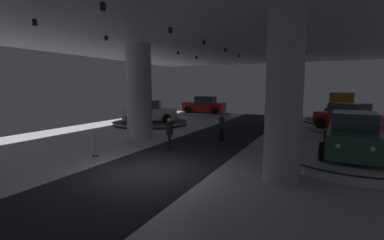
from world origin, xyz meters
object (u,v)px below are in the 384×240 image
(display_car_deep_left, at_px, (204,105))
(visitor_walking_near, at_px, (169,132))
(display_platform_deep_right, at_px, (340,122))
(pickup_truck_deep_right, at_px, (341,109))
(display_platform_far_left, at_px, (151,123))
(display_car_far_left, at_px, (150,112))
(display_platform_far_right, at_px, (350,133))
(display_car_mid_right, at_px, (353,136))
(display_platform_deep_left, at_px, (204,114))
(display_platform_mid_right, at_px, (351,159))
(display_car_far_right, at_px, (350,118))
(column_right, at_px, (284,97))
(column_left, at_px, (139,92))
(visitor_walking_far, at_px, (222,125))

(display_car_deep_left, distance_m, visitor_walking_near, 15.30)
(display_car_deep_left, xyz_separation_m, display_platform_deep_right, (12.44, 0.15, -0.99))
(display_car_deep_left, relative_size, pickup_truck_deep_right, 0.81)
(display_platform_far_left, height_order, display_car_far_left, display_car_far_left)
(display_platform_far_right, height_order, visitor_walking_near, visitor_walking_near)
(display_car_mid_right, height_order, visitor_walking_near, display_car_mid_right)
(display_platform_deep_left, distance_m, display_car_mid_right, 18.29)
(display_platform_deep_right, xyz_separation_m, display_platform_far_left, (-14.01, -7.58, 0.01))
(pickup_truck_deep_right, xyz_separation_m, display_car_far_left, (-14.05, -7.92, -0.16))
(display_platform_mid_right, bearing_deg, visitor_walking_near, -171.85)
(display_platform_deep_right, height_order, display_car_far_right, display_car_far_right)
(display_car_far_left, bearing_deg, column_right, -38.78)
(display_platform_mid_right, xyz_separation_m, visitor_walking_near, (-7.80, -1.12, 0.70))
(column_left, xyz_separation_m, display_platform_deep_left, (-1.44, 12.86, -2.55))
(column_right, bearing_deg, visitor_walking_near, 158.58)
(display_platform_deep_right, distance_m, display_platform_far_right, 6.34)
(visitor_walking_far, bearing_deg, display_platform_deep_right, 61.13)
(column_left, bearing_deg, display_car_far_right, 30.68)
(display_platform_mid_right, bearing_deg, display_car_far_left, 156.43)
(column_left, relative_size, display_platform_far_right, 1.14)
(display_car_far_left, bearing_deg, display_platform_far_right, 5.05)
(display_car_far_right, distance_m, visitor_walking_near, 11.79)
(display_platform_deep_left, height_order, visitor_walking_near, visitor_walking_near)
(display_platform_deep_right, height_order, display_platform_far_left, display_platform_far_left)
(display_car_mid_right, bearing_deg, display_platform_far_left, 156.45)
(display_platform_far_right, relative_size, display_car_far_left, 1.06)
(pickup_truck_deep_right, bearing_deg, display_platform_far_left, -150.58)
(display_platform_mid_right, height_order, visitor_walking_near, visitor_walking_near)
(display_car_far_left, bearing_deg, visitor_walking_near, -49.65)
(display_platform_deep_left, xyz_separation_m, display_platform_mid_right, (12.32, -13.51, 0.01))
(display_platform_deep_left, xyz_separation_m, display_platform_far_left, (-1.55, -7.43, -0.06))
(display_platform_deep_right, relative_size, visitor_walking_far, 3.57)
(display_platform_mid_right, height_order, visitor_walking_far, visitor_walking_far)
(display_car_deep_left, xyz_separation_m, display_car_far_left, (-1.60, -7.45, -0.12))
(column_right, relative_size, display_car_mid_right, 1.28)
(display_platform_far_right, bearing_deg, display_platform_deep_left, 154.13)
(display_car_far_right, distance_m, display_car_far_left, 14.36)
(visitor_walking_far, bearing_deg, display_platform_far_right, 38.28)
(display_platform_deep_right, distance_m, display_platform_far_left, 15.94)
(display_car_far_right, xyz_separation_m, visitor_walking_far, (-6.65, -5.28, -0.18))
(display_platform_deep_right, relative_size, display_platform_far_right, 1.17)
(display_platform_deep_right, relative_size, visitor_walking_near, 3.57)
(display_car_deep_left, distance_m, visitor_walking_far, 12.95)
(display_platform_deep_right, relative_size, display_car_far_left, 1.24)
(column_right, xyz_separation_m, display_car_far_right, (2.66, 10.64, -1.66))
(display_platform_far_right, xyz_separation_m, display_car_far_left, (-14.32, -1.27, 0.82))
(column_left, height_order, display_platform_far_right, column_left)
(display_car_mid_right, xyz_separation_m, display_platform_far_right, (0.43, 7.30, -0.96))
(display_platform_deep_left, relative_size, pickup_truck_deep_right, 0.98)
(pickup_truck_deep_right, bearing_deg, display_car_far_right, -87.85)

